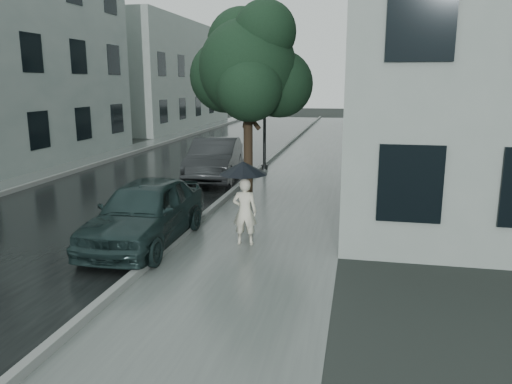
% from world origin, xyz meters
% --- Properties ---
extents(ground, '(120.00, 120.00, 0.00)m').
position_xyz_m(ground, '(0.00, 0.00, 0.00)').
color(ground, black).
rests_on(ground, ground).
extents(sidewalk, '(3.50, 60.00, 0.01)m').
position_xyz_m(sidewalk, '(0.25, 12.00, 0.00)').
color(sidewalk, slate).
rests_on(sidewalk, ground).
extents(kerb_near, '(0.15, 60.00, 0.15)m').
position_xyz_m(kerb_near, '(-1.57, 12.00, 0.07)').
color(kerb_near, slate).
rests_on(kerb_near, ground).
extents(asphalt_road, '(6.85, 60.00, 0.00)m').
position_xyz_m(asphalt_road, '(-5.08, 12.00, 0.00)').
color(asphalt_road, black).
rests_on(asphalt_road, ground).
extents(kerb_far, '(0.15, 60.00, 0.15)m').
position_xyz_m(kerb_far, '(-8.57, 12.00, 0.07)').
color(kerb_far, slate).
rests_on(kerb_far, ground).
extents(sidewalk_far, '(1.70, 60.00, 0.01)m').
position_xyz_m(sidewalk_far, '(-9.50, 12.00, 0.00)').
color(sidewalk_far, '#4C5451').
rests_on(sidewalk_far, ground).
extents(building_near, '(7.02, 36.00, 9.00)m').
position_xyz_m(building_near, '(5.47, 19.50, 4.50)').
color(building_near, gray).
rests_on(building_near, ground).
extents(building_far_b, '(7.02, 18.00, 8.00)m').
position_xyz_m(building_far_b, '(-13.77, 30.00, 4.00)').
color(building_far_b, gray).
rests_on(building_far_b, ground).
extents(pedestrian, '(0.56, 0.39, 1.47)m').
position_xyz_m(pedestrian, '(-0.05, 2.00, 0.74)').
color(pedestrian, beige).
rests_on(pedestrian, sidewalk).
extents(umbrella, '(1.25, 1.25, 0.96)m').
position_xyz_m(umbrella, '(-0.08, 1.98, 1.71)').
color(umbrella, black).
rests_on(umbrella, ground).
extents(street_tree, '(3.77, 3.43, 5.76)m').
position_xyz_m(street_tree, '(-0.97, 6.56, 3.92)').
color(street_tree, '#332619').
rests_on(street_tree, ground).
extents(lamp_post, '(0.83, 0.44, 4.89)m').
position_xyz_m(lamp_post, '(-1.58, 11.44, 2.81)').
color(lamp_post, black).
rests_on(lamp_post, ground).
extents(car_near, '(1.72, 4.20, 1.43)m').
position_xyz_m(car_near, '(-2.21, 1.64, 0.72)').
color(car_near, '#192B2B').
rests_on(car_near, ground).
extents(car_far, '(2.10, 4.66, 1.48)m').
position_xyz_m(car_far, '(-2.83, 9.13, 0.75)').
color(car_far, black).
rests_on(car_far, ground).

